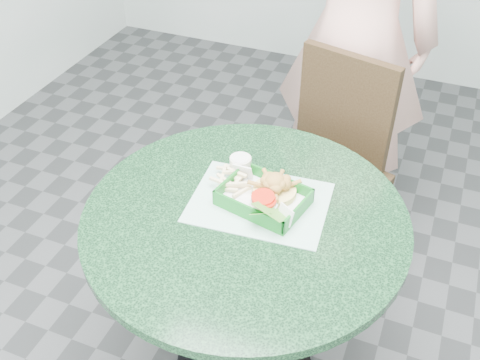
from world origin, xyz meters
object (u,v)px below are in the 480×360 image
at_px(food_basket, 263,205).
at_px(crab_sandwich, 272,189).
at_px(cafe_table, 245,260).
at_px(sauce_ramekin, 232,170).
at_px(dining_chair, 334,157).

distance_m(food_basket, crab_sandwich, 0.05).
distance_m(cafe_table, crab_sandwich, 0.25).
height_order(food_basket, crab_sandwich, crab_sandwich).
bearing_deg(food_basket, sauce_ramekin, 150.60).
distance_m(dining_chair, crab_sandwich, 0.65).
relative_size(dining_chair, sauce_ramekin, 13.98).
bearing_deg(dining_chair, sauce_ramekin, -95.84).
relative_size(food_basket, crab_sandwich, 1.87).
height_order(crab_sandwich, sauce_ramekin, crab_sandwich).
relative_size(cafe_table, sauce_ramekin, 14.12).
bearing_deg(food_basket, cafe_table, -118.14).
bearing_deg(dining_chair, food_basket, -82.19).
bearing_deg(dining_chair, crab_sandwich, -81.39).
xyz_separation_m(cafe_table, crab_sandwich, (0.05, 0.10, 0.22)).
bearing_deg(crab_sandwich, cafe_table, -114.54).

